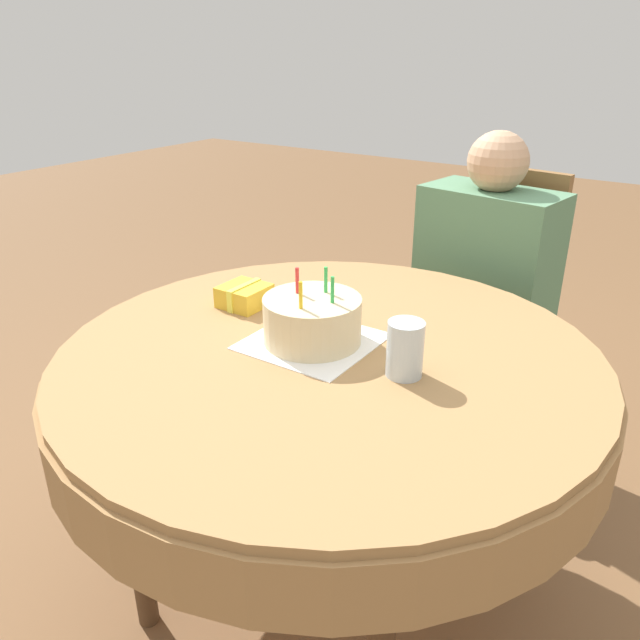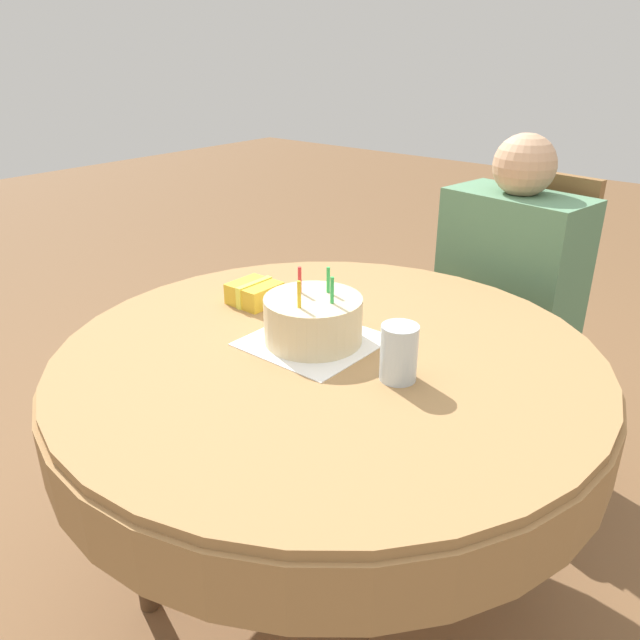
% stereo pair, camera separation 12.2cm
% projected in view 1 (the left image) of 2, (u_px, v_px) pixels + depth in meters
% --- Properties ---
extents(ground_plane, '(12.00, 12.00, 0.00)m').
position_uv_depth(ground_plane, '(327.00, 592.00, 1.64)').
color(ground_plane, brown).
extents(dining_table, '(1.19, 1.19, 0.72)m').
position_uv_depth(dining_table, '(329.00, 383.00, 1.38)').
color(dining_table, '#9E7547').
rests_on(dining_table, ground_plane).
extents(chair, '(0.41, 0.41, 0.96)m').
position_uv_depth(chair, '(491.00, 312.00, 2.09)').
color(chair, brown).
rests_on(chair, ground_plane).
extents(person, '(0.44, 0.36, 1.09)m').
position_uv_depth(person, '(482.00, 275.00, 1.97)').
color(person, tan).
rests_on(person, ground_plane).
extents(napkin, '(0.27, 0.27, 0.00)m').
position_uv_depth(napkin, '(312.00, 341.00, 1.38)').
color(napkin, white).
rests_on(napkin, dining_table).
extents(birthday_cake, '(0.22, 0.22, 0.16)m').
position_uv_depth(birthday_cake, '(312.00, 320.00, 1.36)').
color(birthday_cake, beige).
rests_on(birthday_cake, dining_table).
extents(drinking_glass, '(0.07, 0.07, 0.11)m').
position_uv_depth(drinking_glass, '(405.00, 349.00, 1.22)').
color(drinking_glass, silver).
rests_on(drinking_glass, dining_table).
extents(gift_box, '(0.11, 0.11, 0.06)m').
position_uv_depth(gift_box, '(244.00, 296.00, 1.56)').
color(gift_box, gold).
rests_on(gift_box, dining_table).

